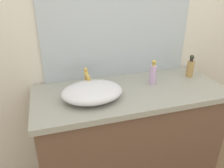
{
  "coord_description": "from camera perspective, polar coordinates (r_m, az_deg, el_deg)",
  "views": [
    {
      "loc": [
        -0.61,
        -0.99,
        1.67
      ],
      "look_at": [
        -0.2,
        0.37,
        0.99
      ],
      "focal_mm": 36.28,
      "sensor_mm": 36.0,
      "label": 1
    }
  ],
  "objects": [
    {
      "name": "vanity_counter",
      "position": [
        1.92,
        4.18,
        -13.63
      ],
      "size": [
        1.42,
        0.6,
        0.91
      ],
      "color": "brown",
      "rests_on": "ground"
    },
    {
      "name": "lotion_bottle",
      "position": [
        1.98,
        19.11,
        3.95
      ],
      "size": [
        0.06,
        0.06,
        0.19
      ],
      "color": "#B1864A",
      "rests_on": "vanity_counter"
    },
    {
      "name": "bathroom_wall_rear",
      "position": [
        1.86,
        2.89,
        14.15
      ],
      "size": [
        6.0,
        0.06,
        2.6
      ],
      "primitive_type": "cube",
      "color": "silver",
      "rests_on": "ground"
    },
    {
      "name": "sink_basin",
      "position": [
        1.54,
        -5.04,
        -1.98
      ],
      "size": [
        0.42,
        0.33,
        0.11
      ],
      "primitive_type": "ellipsoid",
      "color": "silver",
      "rests_on": "vanity_counter"
    },
    {
      "name": "faucet",
      "position": [
        1.68,
        -6.36,
        1.7
      ],
      "size": [
        0.03,
        0.14,
        0.15
      ],
      "color": "gold",
      "rests_on": "vanity_counter"
    },
    {
      "name": "soap_dispenser",
      "position": [
        1.76,
        10.3,
        2.54
      ],
      "size": [
        0.05,
        0.05,
        0.2
      ],
      "color": "#CFA9D9",
      "rests_on": "vanity_counter"
    },
    {
      "name": "wall_mirror_panel",
      "position": [
        1.79,
        1.67,
        17.52
      ],
      "size": [
        1.2,
        0.01,
        1.02
      ],
      "primitive_type": "cube",
      "color": "#B2BCC6",
      "rests_on": "vanity_counter"
    }
  ]
}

